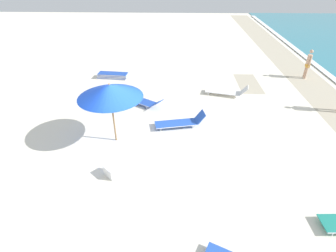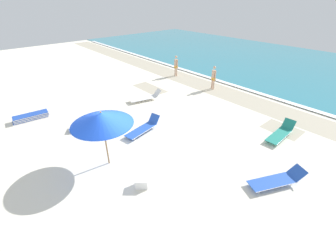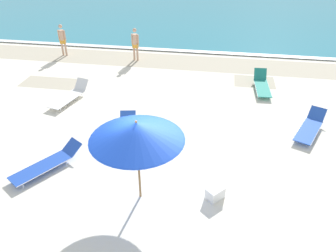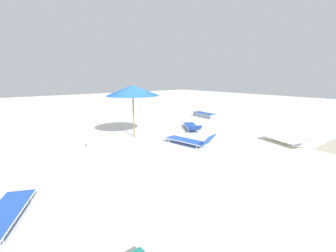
# 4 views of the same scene
# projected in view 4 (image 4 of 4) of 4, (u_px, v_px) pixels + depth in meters

# --- Properties ---
(ground_plane) EXTENTS (60.00, 60.00, 0.16)m
(ground_plane) POSITION_uv_depth(u_px,v_px,m) (138.00, 145.00, 9.59)
(ground_plane) COLOR silver
(beach_umbrella) EXTENTS (2.43, 2.43, 2.50)m
(beach_umbrella) POSITION_uv_depth(u_px,v_px,m) (133.00, 90.00, 10.22)
(beach_umbrella) COLOR olive
(beach_umbrella) RESTS_ON ground_plane
(lounger_stack) EXTENTS (0.80, 1.96, 0.32)m
(lounger_stack) POSITION_uv_depth(u_px,v_px,m) (204.00, 115.00, 15.75)
(lounger_stack) COLOR blue
(lounger_stack) RESTS_ON ground_plane
(sun_lounger_under_umbrella) EXTENTS (1.12, 2.29, 0.60)m
(sun_lounger_under_umbrella) POSITION_uv_depth(u_px,v_px,m) (288.00, 140.00, 9.33)
(sun_lounger_under_umbrella) COLOR white
(sun_lounger_under_umbrella) RESTS_ON ground_plane
(sun_lounger_near_water_left) EXTENTS (1.76, 2.26, 0.50)m
(sun_lounger_near_water_left) POSITION_uv_depth(u_px,v_px,m) (192.00, 126.00, 12.00)
(sun_lounger_near_water_left) COLOR blue
(sun_lounger_near_water_left) RESTS_ON ground_plane
(sun_lounger_mid_beach_solo) EXTENTS (1.02, 2.25, 0.62)m
(sun_lounger_mid_beach_solo) POSITION_uv_depth(u_px,v_px,m) (190.00, 140.00, 9.30)
(sun_lounger_mid_beach_solo) COLOR blue
(sun_lounger_mid_beach_solo) RESTS_ON ground_plane
(cooler_box) EXTENTS (0.60, 0.61, 0.37)m
(cooler_box) POSITION_uv_depth(u_px,v_px,m) (93.00, 142.00, 9.18)
(cooler_box) COLOR white
(cooler_box) RESTS_ON ground_plane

